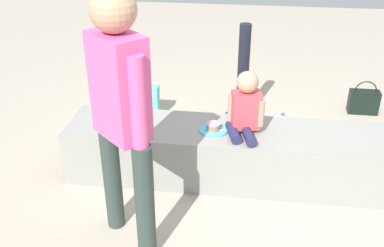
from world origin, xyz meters
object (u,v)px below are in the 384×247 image
(child_seated, at_px, (246,107))
(water_bottle_far_side, at_px, (157,124))
(adult_standing, at_px, (121,103))
(handbag_black_leather, at_px, (364,101))
(water_bottle_near_gift, at_px, (282,124))
(cake_box_white, at_px, (195,139))
(gift_bag, at_px, (147,101))
(cake_plate, at_px, (214,128))
(party_cup_red, at_px, (158,136))

(child_seated, xyz_separation_m, water_bottle_far_side, (-0.82, 0.68, -0.55))
(child_seated, relative_size, adult_standing, 0.29)
(handbag_black_leather, bearing_deg, water_bottle_far_side, -160.83)
(adult_standing, relative_size, water_bottle_near_gift, 7.99)
(water_bottle_near_gift, bearing_deg, cake_box_white, -157.82)
(gift_bag, bearing_deg, adult_standing, -80.59)
(child_seated, relative_size, water_bottle_near_gift, 2.33)
(cake_plate, distance_m, party_cup_red, 0.86)
(cake_plate, bearing_deg, adult_standing, -121.64)
(child_seated, height_order, water_bottle_far_side, child_seated)
(adult_standing, height_order, cake_plate, adult_standing)
(cake_plate, relative_size, gift_bag, 0.58)
(adult_standing, xyz_separation_m, cake_box_white, (0.27, 1.28, -0.94))
(cake_box_white, bearing_deg, handbag_black_leather, 28.08)
(adult_standing, height_order, water_bottle_near_gift, adult_standing)
(cake_plate, relative_size, handbag_black_leather, 0.64)
(water_bottle_near_gift, height_order, handbag_black_leather, handbag_black_leather)
(water_bottle_near_gift, xyz_separation_m, party_cup_red, (-1.13, -0.32, -0.04))
(handbag_black_leather, bearing_deg, child_seated, -130.98)
(child_seated, relative_size, water_bottle_far_side, 2.31)
(child_seated, xyz_separation_m, cake_box_white, (-0.44, 0.51, -0.59))
(water_bottle_far_side, relative_size, party_cup_red, 1.92)
(gift_bag, bearing_deg, handbag_black_leather, 9.90)
(party_cup_red, bearing_deg, cake_box_white, -0.46)
(adult_standing, height_order, water_bottle_far_side, adult_standing)
(water_bottle_far_side, bearing_deg, cake_plate, -49.10)
(cake_box_white, bearing_deg, party_cup_red, 179.54)
(water_bottle_near_gift, bearing_deg, handbag_black_leather, 33.01)
(adult_standing, height_order, cake_box_white, adult_standing)
(handbag_black_leather, bearing_deg, gift_bag, -170.10)
(gift_bag, height_order, handbag_black_leather, gift_bag)
(adult_standing, distance_m, handbag_black_leather, 3.00)
(cake_box_white, xyz_separation_m, handbag_black_leather, (1.64, 0.87, 0.07))
(gift_bag, bearing_deg, water_bottle_far_side, -61.61)
(water_bottle_near_gift, bearing_deg, child_seated, -112.91)
(gift_bag, relative_size, handbag_black_leather, 1.10)
(child_seated, height_order, water_bottle_near_gift, child_seated)
(gift_bag, height_order, cake_box_white, gift_bag)
(party_cup_red, bearing_deg, water_bottle_far_side, 102.97)
(child_seated, distance_m, water_bottle_near_gift, 1.06)
(gift_bag, distance_m, party_cup_red, 0.54)
(party_cup_red, relative_size, cake_box_white, 0.32)
(child_seated, bearing_deg, water_bottle_far_side, 140.37)
(water_bottle_near_gift, distance_m, party_cup_red, 1.18)
(water_bottle_far_side, distance_m, handbag_black_leather, 2.14)
(party_cup_red, xyz_separation_m, handbag_black_leather, (1.99, 0.87, 0.07))
(cake_plate, distance_m, handbag_black_leather, 2.02)
(cake_plate, bearing_deg, cake_box_white, 111.81)
(water_bottle_near_gift, relative_size, water_bottle_far_side, 0.99)
(party_cup_red, xyz_separation_m, cake_box_white, (0.35, -0.00, 0.00))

